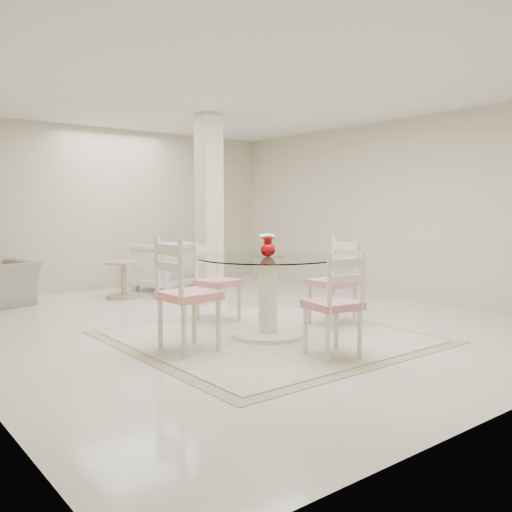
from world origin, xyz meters
TOP-DOWN VIEW (x-y plane):
  - ground at (0.00, 0.00)m, footprint 7.00×7.00m
  - room_shell at (0.00, 0.00)m, footprint 6.02×7.02m
  - column at (0.50, 1.30)m, footprint 0.30×0.30m
  - area_rug at (-0.21, -0.89)m, footprint 2.91×2.91m
  - dining_table at (-0.21, -0.89)m, footprint 1.48×1.48m
  - red_vase at (-0.21, -0.88)m, footprint 0.18×0.16m
  - dining_chair_east at (0.81, -0.91)m, footprint 0.46×0.46m
  - dining_chair_north at (-0.20, 0.13)m, footprint 0.49×0.49m
  - dining_chair_west at (-1.24, -0.87)m, footprint 0.51×0.51m
  - dining_chair_south at (-0.24, -1.90)m, footprint 0.50×0.50m
  - armchair_white at (0.55, 2.76)m, footprint 1.11×1.13m
  - side_table at (-0.31, 2.46)m, footprint 0.54×0.54m

SIDE VIEW (x-z plane):
  - ground at x=0.00m, z-range 0.00..0.00m
  - area_rug at x=-0.21m, z-range 0.00..0.02m
  - side_table at x=-0.31m, z-range -0.02..0.54m
  - armchair_white at x=0.55m, z-range 0.00..0.81m
  - dining_table at x=-0.21m, z-range 0.01..0.86m
  - dining_chair_north at x=-0.20m, z-range 0.03..1.10m
  - dining_chair_south at x=-0.24m, z-range 0.03..1.11m
  - dining_chair_east at x=0.81m, z-range 0.03..1.15m
  - dining_chair_west at x=-1.24m, z-range 0.03..1.23m
  - red_vase at x=-0.21m, z-range 0.85..1.09m
  - column at x=0.50m, z-range 0.00..2.70m
  - room_shell at x=0.00m, z-range 0.50..3.21m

